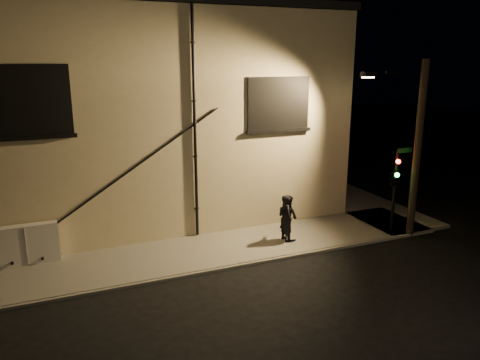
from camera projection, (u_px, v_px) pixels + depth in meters
name	position (u px, v px, depth m)	size (l,w,h in m)	color
ground	(274.00, 260.00, 15.94)	(90.00, 90.00, 0.00)	black
sidewalk	(253.00, 215.00, 20.30)	(21.00, 16.00, 0.12)	slate
building	(130.00, 109.00, 21.71)	(16.20, 12.23, 8.80)	beige
utility_cabinet	(26.00, 245.00, 15.24)	(2.03, 0.34, 1.33)	silver
pedestrian_a	(286.00, 218.00, 17.15)	(0.64, 0.42, 1.74)	black
pedestrian_b	(287.00, 217.00, 17.30)	(0.83, 0.65, 1.71)	black
traffic_signal	(393.00, 177.00, 17.74)	(1.29, 1.91, 3.24)	black
streetlamp_pole	(414.00, 145.00, 17.30)	(2.01, 1.38, 6.66)	black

